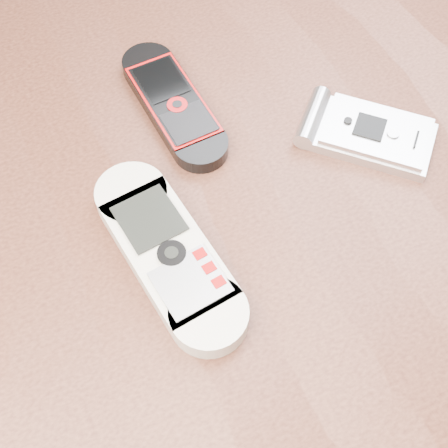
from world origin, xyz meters
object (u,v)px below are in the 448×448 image
motorola_razr (372,134)px  nokia_black_red (173,104)px  table (219,293)px  nokia_white (168,253)px

motorola_razr → nokia_black_red: bearing=98.8°
table → nokia_white: bearing=-173.8°
nokia_black_red → motorola_razr: motorola_razr is taller
table → motorola_razr: bearing=10.4°
nokia_white → motorola_razr: nokia_white is taller
motorola_razr → table: bearing=145.8°
nokia_white → motorola_razr: size_ratio=1.53×
nokia_white → motorola_razr: bearing=3.1°
table → nokia_black_red: nokia_black_red is taller
motorola_razr → nokia_white: bearing=144.9°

